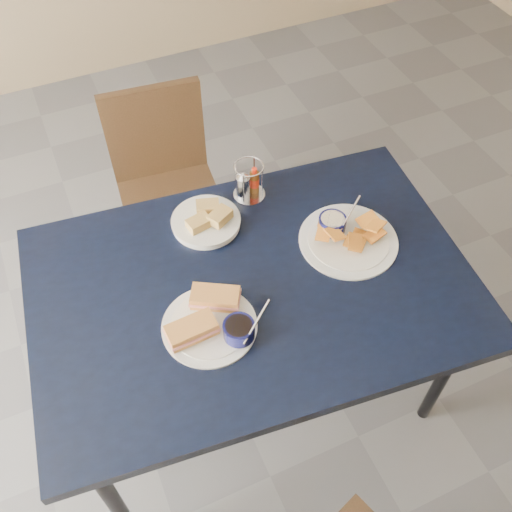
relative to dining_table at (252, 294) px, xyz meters
name	(u,v)px	position (x,y,z in m)	size (l,w,h in m)	color
ground	(238,404)	(-0.08, -0.02, -0.69)	(6.00, 6.00, 0.00)	#525357
dining_table	(252,294)	(0.00, 0.00, 0.00)	(1.42, 1.02, 0.75)	black
chair_far	(163,175)	(-0.04, 0.84, -0.20)	(0.44, 0.42, 0.86)	#301E10
sandwich_plate	(212,321)	(-0.16, -0.09, 0.08)	(0.30, 0.27, 0.12)	white
plantain_plate	(344,235)	(0.34, 0.04, 0.08)	(0.32, 0.32, 0.12)	white
bread_basket	(207,220)	(-0.04, 0.28, 0.08)	(0.22, 0.22, 0.07)	white
condiment_caddy	(248,183)	(0.14, 0.35, 0.11)	(0.11, 0.11, 0.14)	silver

